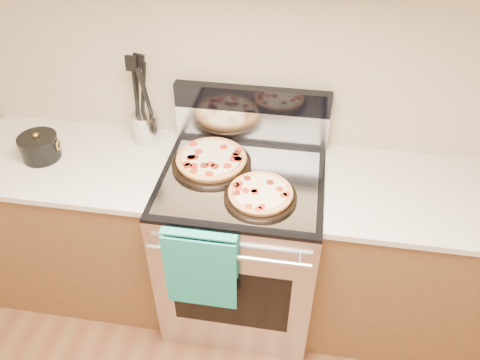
# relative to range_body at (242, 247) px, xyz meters

# --- Properties ---
(wall_back) EXTENTS (4.00, 0.00, 4.00)m
(wall_back) POSITION_rel_range_body_xyz_m (0.00, 0.35, 0.90)
(wall_back) COLOR #C0B18B
(wall_back) RESTS_ON ground
(range_body) EXTENTS (0.76, 0.68, 0.90)m
(range_body) POSITION_rel_range_body_xyz_m (0.00, 0.00, 0.00)
(range_body) COLOR #B7B7BC
(range_body) RESTS_ON ground
(oven_window) EXTENTS (0.56, 0.01, 0.40)m
(oven_window) POSITION_rel_range_body_xyz_m (0.00, -0.34, 0.00)
(oven_window) COLOR black
(oven_window) RESTS_ON range_body
(cooktop) EXTENTS (0.76, 0.68, 0.02)m
(cooktop) POSITION_rel_range_body_xyz_m (0.00, 0.00, 0.46)
(cooktop) COLOR black
(cooktop) RESTS_ON range_body
(backsplash_lower) EXTENTS (0.76, 0.06, 0.18)m
(backsplash_lower) POSITION_rel_range_body_xyz_m (0.00, 0.31, 0.56)
(backsplash_lower) COLOR silver
(backsplash_lower) RESTS_ON cooktop
(backsplash_upper) EXTENTS (0.76, 0.06, 0.12)m
(backsplash_upper) POSITION_rel_range_body_xyz_m (0.00, 0.31, 0.71)
(backsplash_upper) COLOR black
(backsplash_upper) RESTS_ON backsplash_lower
(oven_handle) EXTENTS (0.70, 0.03, 0.03)m
(oven_handle) POSITION_rel_range_body_xyz_m (0.00, -0.38, 0.35)
(oven_handle) COLOR silver
(oven_handle) RESTS_ON range_body
(dish_towel) EXTENTS (0.32, 0.05, 0.42)m
(dish_towel) POSITION_rel_range_body_xyz_m (-0.12, -0.38, 0.25)
(dish_towel) COLOR teal
(dish_towel) RESTS_ON oven_handle
(foil_sheet) EXTENTS (0.70, 0.55, 0.01)m
(foil_sheet) POSITION_rel_range_body_xyz_m (0.00, -0.03, 0.47)
(foil_sheet) COLOR gray
(foil_sheet) RESTS_ON cooktop
(cabinet_left) EXTENTS (1.00, 0.62, 0.88)m
(cabinet_left) POSITION_rel_range_body_xyz_m (-0.88, 0.03, -0.01)
(cabinet_left) COLOR brown
(cabinet_left) RESTS_ON ground
(countertop_left) EXTENTS (1.02, 0.64, 0.03)m
(countertop_left) POSITION_rel_range_body_xyz_m (-0.88, 0.03, 0.45)
(countertop_left) COLOR beige
(countertop_left) RESTS_ON cabinet_left
(cabinet_right) EXTENTS (1.00, 0.62, 0.88)m
(cabinet_right) POSITION_rel_range_body_xyz_m (0.88, 0.03, -0.01)
(cabinet_right) COLOR brown
(cabinet_right) RESTS_ON ground
(countertop_right) EXTENTS (1.02, 0.64, 0.03)m
(countertop_right) POSITION_rel_range_body_xyz_m (0.88, 0.03, 0.45)
(countertop_right) COLOR beige
(countertop_right) RESTS_ON cabinet_right
(pepperoni_pizza_back) EXTENTS (0.40, 0.40, 0.05)m
(pepperoni_pizza_back) POSITION_rel_range_body_xyz_m (-0.16, 0.07, 0.50)
(pepperoni_pizza_back) COLOR #BA7A38
(pepperoni_pizza_back) RESTS_ON foil_sheet
(pepperoni_pizza_front) EXTENTS (0.41, 0.41, 0.04)m
(pepperoni_pizza_front) POSITION_rel_range_body_xyz_m (0.10, -0.13, 0.50)
(pepperoni_pizza_front) COLOR #BA7A38
(pepperoni_pizza_front) RESTS_ON foil_sheet
(utensil_crock) EXTENTS (0.15, 0.15, 0.16)m
(utensil_crock) POSITION_rel_range_body_xyz_m (-0.53, 0.24, 0.54)
(utensil_crock) COLOR silver
(utensil_crock) RESTS_ON countertop_left
(saucepan) EXTENTS (0.20, 0.20, 0.11)m
(saucepan) POSITION_rel_range_body_xyz_m (-1.00, 0.02, 0.52)
(saucepan) COLOR black
(saucepan) RESTS_ON countertop_left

